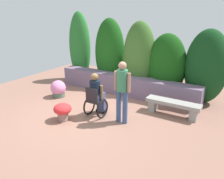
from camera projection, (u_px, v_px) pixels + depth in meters
ground_plane at (92, 115)px, 6.87m from camera, size 10.27×10.27×0.00m
stone_retaining_wall at (125, 85)px, 8.42m from camera, size 5.51×0.51×0.72m
hedge_backdrop at (141, 58)px, 8.46m from camera, size 6.46×1.12×2.97m
stone_bench at (173, 106)px, 6.75m from camera, size 1.61×0.38×0.45m
person_in_wheelchair at (96, 96)px, 6.62m from camera, size 0.53×0.66×1.33m
person_standing_companion at (122, 88)px, 6.08m from camera, size 0.49×0.30×1.74m
flower_pot_purple_near at (63, 110)px, 6.44m from camera, size 0.51×0.51×0.51m
flower_pot_terracotta_by_wall at (58, 89)px, 8.21m from camera, size 0.54×0.54×0.61m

